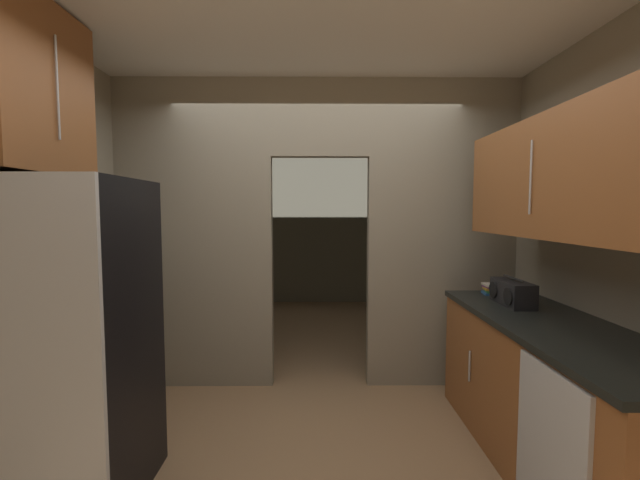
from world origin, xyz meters
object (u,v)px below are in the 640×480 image
refrigerator (70,342)px  book_stack (492,289)px  dishwasher (549,459)px  boombox (512,293)px

refrigerator → book_stack: refrigerator is taller
dishwasher → boombox: bearing=73.8°
refrigerator → boombox: bearing=14.4°
dishwasher → boombox: 1.23m
refrigerator → dishwasher: (2.42, -0.35, -0.45)m
dishwasher → book_stack: size_ratio=5.43×
boombox → book_stack: size_ratio=2.50×
refrigerator → book_stack: 2.93m
book_stack → refrigerator: bearing=-158.8°
refrigerator → dishwasher: 2.49m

